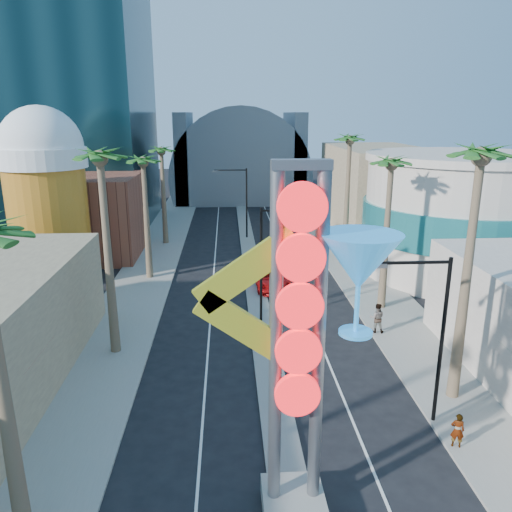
{
  "coord_description": "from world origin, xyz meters",
  "views": [
    {
      "loc": [
        -2.19,
        -11.64,
        13.84
      ],
      "look_at": [
        -0.44,
        18.35,
        5.23
      ],
      "focal_mm": 35.0,
      "sensor_mm": 36.0,
      "label": 1
    }
  ],
  "objects": [
    {
      "name": "sidewalk_west",
      "position": [
        -9.5,
        35.0,
        0.07
      ],
      "size": [
        5.0,
        100.0,
        0.15
      ],
      "primitive_type": "cube",
      "color": "gray",
      "rests_on": "ground"
    },
    {
      "name": "sidewalk_east",
      "position": [
        9.5,
        35.0,
        0.07
      ],
      "size": [
        5.0,
        100.0,
        0.15
      ],
      "primitive_type": "cube",
      "color": "gray",
      "rests_on": "ground"
    },
    {
      "name": "median",
      "position": [
        0.0,
        38.0,
        0.07
      ],
      "size": [
        1.6,
        84.0,
        0.15
      ],
      "primitive_type": "cube",
      "color": "gray",
      "rests_on": "ground"
    },
    {
      "name": "hotel_tower",
      "position": [
        -22.0,
        52.0,
        25.0
      ],
      "size": [
        20.0,
        20.0,
        50.0
      ],
      "primitive_type": "cube",
      "color": "black",
      "rests_on": "ground"
    },
    {
      "name": "brick_filler_west",
      "position": [
        -16.0,
        38.0,
        4.0
      ],
      "size": [
        10.0,
        10.0,
        8.0
      ],
      "primitive_type": "cube",
      "color": "brown",
      "rests_on": "ground"
    },
    {
      "name": "filler_east",
      "position": [
        16.0,
        48.0,
        5.0
      ],
      "size": [
        10.0,
        20.0,
        10.0
      ],
      "primitive_type": "cube",
      "color": "#8E785B",
      "rests_on": "ground"
    },
    {
      "name": "beer_mug",
      "position": [
        -17.0,
        30.0,
        7.84
      ],
      "size": [
        7.0,
        7.0,
        14.5
      ],
      "color": "#B27317",
      "rests_on": "ground"
    },
    {
      "name": "turquoise_building",
      "position": [
        18.0,
        30.0,
        5.25
      ],
      "size": [
        16.6,
        16.6,
        10.6
      ],
      "color": "#BEB0A0",
      "rests_on": "ground"
    },
    {
      "name": "canopy",
      "position": [
        0.0,
        72.0,
        4.31
      ],
      "size": [
        22.0,
        16.0,
        22.0
      ],
      "color": "slate",
      "rests_on": "ground"
    },
    {
      "name": "neon_sign",
      "position": [
        0.82,
        2.96,
        7.31
      ],
      "size": [
        6.53,
        2.6,
        12.55
      ],
      "color": "gray",
      "rests_on": "ground"
    },
    {
      "name": "streetlight_0",
      "position": [
        0.55,
        20.0,
        4.88
      ],
      "size": [
        3.79,
        0.25,
        8.0
      ],
      "color": "black",
      "rests_on": "ground"
    },
    {
      "name": "streetlight_1",
      "position": [
        -0.55,
        44.0,
        4.88
      ],
      "size": [
        3.79,
        0.25,
        8.0
      ],
      "color": "black",
      "rests_on": "ground"
    },
    {
      "name": "streetlight_2",
      "position": [
        6.72,
        8.0,
        4.83
      ],
      "size": [
        3.45,
        0.25,
        8.0
      ],
      "color": "black",
      "rests_on": "ground"
    },
    {
      "name": "palm_1",
      "position": [
        -9.0,
        16.0,
        10.82
      ],
      "size": [
        2.4,
        2.4,
        12.7
      ],
      "color": "brown",
      "rests_on": "ground"
    },
    {
      "name": "palm_2",
      "position": [
        -9.0,
        30.0,
        9.48
      ],
      "size": [
        2.4,
        2.4,
        11.2
      ],
      "color": "brown",
      "rests_on": "ground"
    },
    {
      "name": "palm_3",
      "position": [
        -9.0,
        42.0,
        9.48
      ],
      "size": [
        2.4,
        2.4,
        11.2
      ],
      "color": "brown",
      "rests_on": "ground"
    },
    {
      "name": "palm_5",
      "position": [
        9.0,
        10.0,
        11.27
      ],
      "size": [
        2.4,
        2.4,
        13.2
      ],
      "color": "brown",
      "rests_on": "ground"
    },
    {
      "name": "palm_6",
      "position": [
        9.0,
        22.0,
        9.93
      ],
      "size": [
        2.4,
        2.4,
        11.7
      ],
      "color": "brown",
      "rests_on": "ground"
    },
    {
      "name": "palm_7",
      "position": [
        9.0,
        34.0,
        10.82
      ],
      "size": [
        2.4,
        2.4,
        12.7
      ],
      "color": "brown",
      "rests_on": "ground"
    },
    {
      "name": "red_pickup",
      "position": [
        1.35,
        27.05,
        0.81
      ],
      "size": [
        3.04,
        5.99,
        1.62
      ],
      "primitive_type": "imported",
      "rotation": [
        0.0,
        0.0,
        0.06
      ],
      "color": "#B60E0E",
      "rests_on": "ground"
    },
    {
      "name": "pedestrian_a",
      "position": [
        7.39,
        6.06,
        0.93
      ],
      "size": [
        0.65,
        0.52,
        1.57
      ],
      "primitive_type": "imported",
      "rotation": [
        0.0,
        0.0,
        2.86
      ],
      "color": "gray",
      "rests_on": "sidewalk_east"
    },
    {
      "name": "pedestrian_b",
      "position": [
        7.36,
        17.68,
        1.13
      ],
      "size": [
        1.1,
        0.95,
        1.95
      ],
      "primitive_type": "imported",
      "rotation": [
        0.0,
        0.0,
        2.9
      ],
      "color": "gray",
      "rests_on": "sidewalk_east"
    }
  ]
}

